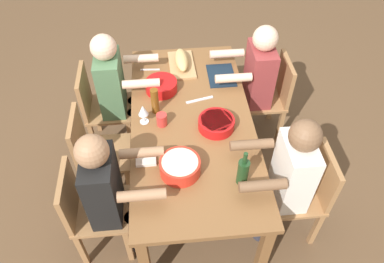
{
  "coord_description": "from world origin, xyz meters",
  "views": [
    {
      "loc": [
        -2.0,
        0.19,
        2.79
      ],
      "look_at": [
        0.0,
        0.0,
        0.63
      ],
      "focal_mm": 35.02,
      "sensor_mm": 36.0,
      "label": 1
    }
  ],
  "objects_px": {
    "diner_far_right": "(116,86)",
    "bread_loaf": "(182,60)",
    "diner_near_left": "(287,175)",
    "diner_near_right": "(254,77)",
    "serving_bowl_salad": "(216,123)",
    "wine_bottle": "(243,171)",
    "cutting_board": "(182,65)",
    "diner_far_left": "(110,189)",
    "cup_far_center": "(162,120)",
    "chair_far_right": "(99,106)",
    "serving_bowl_greens": "(161,85)",
    "napkin_stack": "(146,158)",
    "wine_glass": "(143,111)",
    "beer_bottle": "(155,101)",
    "serving_bowl_pasta": "(180,166)",
    "chair_far_center": "(94,151)",
    "chair_near_right": "(271,94)",
    "chair_far_left": "(88,208)",
    "chair_near_left": "(306,190)",
    "dining_table": "(192,129)"
  },
  "relations": [
    {
      "from": "chair_near_right",
      "to": "wine_glass",
      "type": "height_order",
      "value": "wine_glass"
    },
    {
      "from": "beer_bottle",
      "to": "wine_glass",
      "type": "height_order",
      "value": "beer_bottle"
    },
    {
      "from": "chair_far_center",
      "to": "wine_glass",
      "type": "xyz_separation_m",
      "value": [
        0.03,
        -0.42,
        0.37
      ]
    },
    {
      "from": "diner_near_left",
      "to": "diner_near_right",
      "type": "relative_size",
      "value": 1.0
    },
    {
      "from": "chair_far_left",
      "to": "cutting_board",
      "type": "bearing_deg",
      "value": -31.68
    },
    {
      "from": "diner_far_right",
      "to": "chair_far_center",
      "type": "relative_size",
      "value": 1.41
    },
    {
      "from": "chair_far_left",
      "to": "diner_far_left",
      "type": "xyz_separation_m",
      "value": [
        -0.0,
        -0.18,
        0.21
      ]
    },
    {
      "from": "chair_far_left",
      "to": "diner_far_right",
      "type": "xyz_separation_m",
      "value": [
        1.06,
        -0.18,
        0.21
      ]
    },
    {
      "from": "serving_bowl_greens",
      "to": "chair_near_right",
      "type": "bearing_deg",
      "value": -82.01
    },
    {
      "from": "cup_far_center",
      "to": "chair_far_right",
      "type": "bearing_deg",
      "value": 46.04
    },
    {
      "from": "diner_near_left",
      "to": "serving_bowl_salad",
      "type": "bearing_deg",
      "value": 43.25
    },
    {
      "from": "chair_near_left",
      "to": "serving_bowl_salad",
      "type": "bearing_deg",
      "value": 53.34
    },
    {
      "from": "chair_near_right",
      "to": "wine_bottle",
      "type": "xyz_separation_m",
      "value": [
        -1.12,
        0.51,
        0.37
      ]
    },
    {
      "from": "dining_table",
      "to": "serving_bowl_salad",
      "type": "height_order",
      "value": "serving_bowl_salad"
    },
    {
      "from": "diner_near_left",
      "to": "serving_bowl_salad",
      "type": "xyz_separation_m",
      "value": [
        0.46,
        0.43,
        0.09
      ]
    },
    {
      "from": "dining_table",
      "to": "chair_far_right",
      "type": "distance_m",
      "value": 0.97
    },
    {
      "from": "diner_near_right",
      "to": "napkin_stack",
      "type": "distance_m",
      "value": 1.29
    },
    {
      "from": "serving_bowl_greens",
      "to": "cutting_board",
      "type": "height_order",
      "value": "serving_bowl_greens"
    },
    {
      "from": "diner_far_left",
      "to": "chair_far_right",
      "type": "distance_m",
      "value": 1.1
    },
    {
      "from": "chair_far_center",
      "to": "chair_near_left",
      "type": "bearing_deg",
      "value": -108.67
    },
    {
      "from": "chair_far_center",
      "to": "cutting_board",
      "type": "xyz_separation_m",
      "value": [
        0.7,
        -0.76,
        0.27
      ]
    },
    {
      "from": "bread_loaf",
      "to": "chair_far_center",
      "type": "bearing_deg",
      "value": 132.71
    },
    {
      "from": "diner_near_left",
      "to": "chair_far_center",
      "type": "height_order",
      "value": "diner_near_left"
    },
    {
      "from": "chair_far_left",
      "to": "diner_far_right",
      "type": "relative_size",
      "value": 0.71
    },
    {
      "from": "chair_near_left",
      "to": "serving_bowl_greens",
      "type": "relative_size",
      "value": 3.25
    },
    {
      "from": "chair_far_left",
      "to": "chair_far_center",
      "type": "bearing_deg",
      "value": 0.0
    },
    {
      "from": "wine_bottle",
      "to": "bread_loaf",
      "type": "bearing_deg",
      "value": 13.02
    },
    {
      "from": "diner_near_right",
      "to": "napkin_stack",
      "type": "xyz_separation_m",
      "value": [
        -0.87,
        0.96,
        0.05
      ]
    },
    {
      "from": "diner_near_right",
      "to": "serving_bowl_pasta",
      "type": "height_order",
      "value": "diner_near_right"
    },
    {
      "from": "serving_bowl_greens",
      "to": "cup_far_center",
      "type": "relative_size",
      "value": 2.58
    },
    {
      "from": "serving_bowl_salad",
      "to": "wine_bottle",
      "type": "xyz_separation_m",
      "value": [
        -0.51,
        -0.1,
        0.06
      ]
    },
    {
      "from": "serving_bowl_greens",
      "to": "napkin_stack",
      "type": "relative_size",
      "value": 1.87
    },
    {
      "from": "diner_far_left",
      "to": "serving_bowl_salad",
      "type": "bearing_deg",
      "value": -59.68
    },
    {
      "from": "diner_far_right",
      "to": "cup_far_center",
      "type": "xyz_separation_m",
      "value": [
        -0.54,
        -0.38,
        0.09
      ]
    },
    {
      "from": "chair_far_right",
      "to": "chair_near_right",
      "type": "bearing_deg",
      "value": -90.0
    },
    {
      "from": "diner_far_right",
      "to": "diner_near_left",
      "type": "bearing_deg",
      "value": -131.38
    },
    {
      "from": "serving_bowl_pasta",
      "to": "wine_bottle",
      "type": "relative_size",
      "value": 0.95
    },
    {
      "from": "chair_far_right",
      "to": "cup_far_center",
      "type": "distance_m",
      "value": 0.84
    },
    {
      "from": "dining_table",
      "to": "napkin_stack",
      "type": "bearing_deg",
      "value": 133.2
    },
    {
      "from": "cutting_board",
      "to": "diner_far_left",
      "type": "bearing_deg",
      "value": 154.89
    },
    {
      "from": "chair_near_left",
      "to": "beer_bottle",
      "type": "bearing_deg",
      "value": 57.56
    },
    {
      "from": "dining_table",
      "to": "chair_near_right",
      "type": "bearing_deg",
      "value": -55.96
    },
    {
      "from": "diner_far_right",
      "to": "wine_glass",
      "type": "xyz_separation_m",
      "value": [
        -0.5,
        -0.24,
        0.16
      ]
    },
    {
      "from": "diner_near_right",
      "to": "wine_bottle",
      "type": "bearing_deg",
      "value": 163.51
    },
    {
      "from": "diner_near_left",
      "to": "serving_bowl_salad",
      "type": "relative_size",
      "value": 4.4
    },
    {
      "from": "diner_far_right",
      "to": "serving_bowl_pasta",
      "type": "bearing_deg",
      "value": -154.38
    },
    {
      "from": "diner_far_left",
      "to": "cutting_board",
      "type": "bearing_deg",
      "value": -25.11
    },
    {
      "from": "diner_near_left",
      "to": "wine_bottle",
      "type": "distance_m",
      "value": 0.37
    },
    {
      "from": "serving_bowl_salad",
      "to": "cup_far_center",
      "type": "relative_size",
      "value": 2.69
    },
    {
      "from": "diner_far_right",
      "to": "bread_loaf",
      "type": "distance_m",
      "value": 0.61
    }
  ]
}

